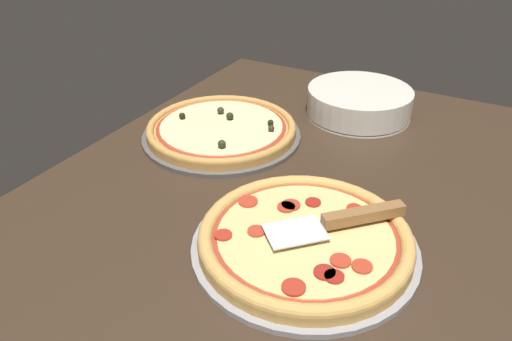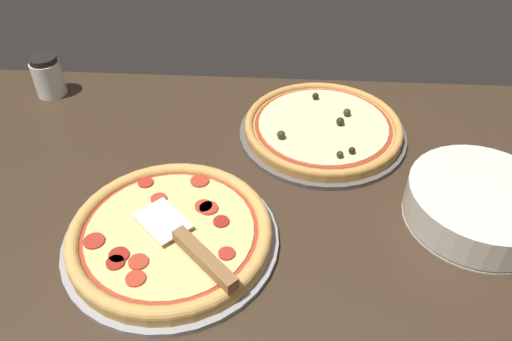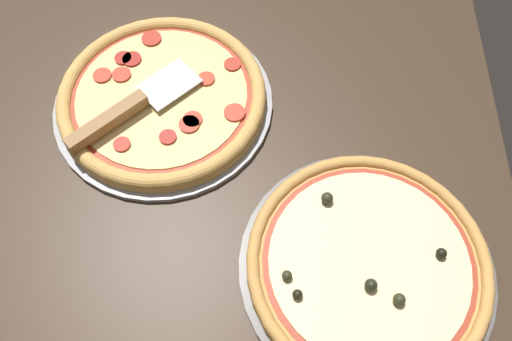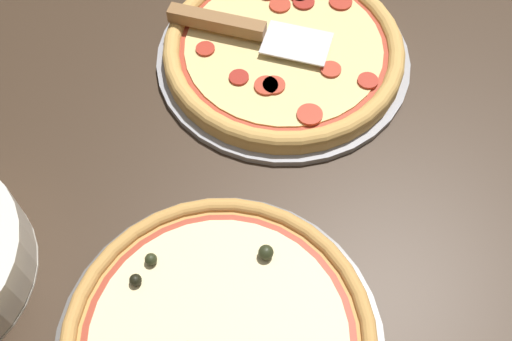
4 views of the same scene
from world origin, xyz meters
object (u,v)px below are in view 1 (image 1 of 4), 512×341
(pizza_front, at_px, (305,237))
(plate_stack, at_px, (359,102))
(pizza_back, at_px, (221,128))
(serving_spatula, at_px, (351,218))

(pizza_front, height_order, plate_stack, plate_stack)
(pizza_back, height_order, serving_spatula, serving_spatula)
(plate_stack, bearing_deg, pizza_back, 138.23)
(pizza_back, bearing_deg, pizza_front, -129.56)
(pizza_front, xyz_separation_m, plate_stack, (0.54, 0.09, 0.01))
(pizza_front, bearing_deg, pizza_back, 50.44)
(pizza_front, relative_size, serving_spatula, 1.75)
(pizza_front, relative_size, pizza_back, 1.02)
(serving_spatula, bearing_deg, pizza_back, 60.55)
(pizza_back, bearing_deg, serving_spatula, -119.45)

